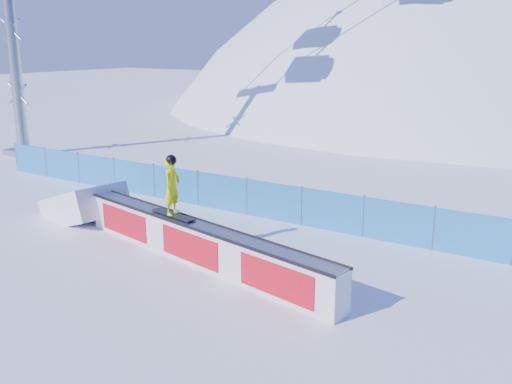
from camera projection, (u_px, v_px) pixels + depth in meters
The scene contains 6 objects.
ground at pixel (124, 250), 15.38m from camera, with size 160.00×160.00×0.00m, color white.
snow_hill at pixel (457, 296), 54.13m from camera, with size 64.00×64.00×64.00m.
safety_fence at pixel (222, 193), 18.88m from camera, with size 22.05×0.05×1.30m.
rail_box at pixel (198, 244), 14.33m from camera, with size 8.83×2.34×1.07m.
snow_ramp at pixel (86, 218), 18.20m from camera, with size 2.63×1.75×0.99m, color white, non-canonical shape.
snowboarder at pixel (172, 186), 14.65m from camera, with size 1.56×0.58×1.61m.
Camera 1 is at (10.83, -10.23, 5.45)m, focal length 40.00 mm.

